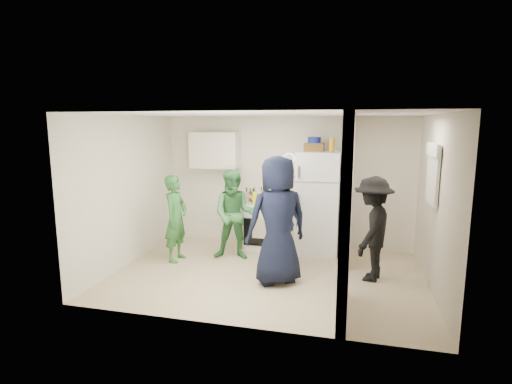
{
  "coord_description": "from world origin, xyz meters",
  "views": [
    {
      "loc": [
        1.28,
        -5.89,
        2.36
      ],
      "look_at": [
        -0.29,
        0.4,
        1.25
      ],
      "focal_mm": 28.0,
      "sensor_mm": 36.0,
      "label": 1
    }
  ],
  "objects_px": {
    "person_nook": "(372,229)",
    "wicker_basket": "(314,147)",
    "blue_bowl": "(314,140)",
    "person_green_left": "(176,218)",
    "person_green_center": "(235,215)",
    "person_denim": "(281,220)",
    "person_navy": "(277,220)",
    "stove": "(264,225)",
    "fridge": "(318,203)",
    "yellow_cup_stack_top": "(332,145)"
  },
  "relations": [
    {
      "from": "person_nook",
      "to": "wicker_basket",
      "type": "bearing_deg",
      "value": -123.29
    },
    {
      "from": "wicker_basket",
      "to": "person_nook",
      "type": "distance_m",
      "value": 1.94
    },
    {
      "from": "wicker_basket",
      "to": "blue_bowl",
      "type": "height_order",
      "value": "blue_bowl"
    },
    {
      "from": "wicker_basket",
      "to": "person_green_left",
      "type": "xyz_separation_m",
      "value": [
        -2.23,
        -1.1,
        -1.19
      ]
    },
    {
      "from": "blue_bowl",
      "to": "person_nook",
      "type": "height_order",
      "value": "blue_bowl"
    },
    {
      "from": "person_green_center",
      "to": "person_green_left",
      "type": "bearing_deg",
      "value": -169.53
    },
    {
      "from": "person_denim",
      "to": "person_navy",
      "type": "height_order",
      "value": "person_navy"
    },
    {
      "from": "stove",
      "to": "fridge",
      "type": "bearing_deg",
      "value": -1.68
    },
    {
      "from": "wicker_basket",
      "to": "person_navy",
      "type": "bearing_deg",
      "value": -101.74
    },
    {
      "from": "blue_bowl",
      "to": "fridge",
      "type": "bearing_deg",
      "value": -26.57
    },
    {
      "from": "blue_bowl",
      "to": "person_nook",
      "type": "relative_size",
      "value": 0.15
    },
    {
      "from": "person_nook",
      "to": "person_green_center",
      "type": "bearing_deg",
      "value": -84.52
    },
    {
      "from": "person_green_center",
      "to": "person_nook",
      "type": "relative_size",
      "value": 0.99
    },
    {
      "from": "stove",
      "to": "person_green_center",
      "type": "height_order",
      "value": "person_green_center"
    },
    {
      "from": "yellow_cup_stack_top",
      "to": "person_navy",
      "type": "xyz_separation_m",
      "value": [
        -0.66,
        -1.51,
        -1.04
      ]
    },
    {
      "from": "fridge",
      "to": "yellow_cup_stack_top",
      "type": "xyz_separation_m",
      "value": [
        0.22,
        -0.1,
        1.06
      ]
    },
    {
      "from": "blue_bowl",
      "to": "person_green_left",
      "type": "bearing_deg",
      "value": -153.71
    },
    {
      "from": "yellow_cup_stack_top",
      "to": "person_denim",
      "type": "xyz_separation_m",
      "value": [
        -0.73,
        -0.8,
        -1.2
      ]
    },
    {
      "from": "fridge",
      "to": "wicker_basket",
      "type": "distance_m",
      "value": 1.02
    },
    {
      "from": "fridge",
      "to": "blue_bowl",
      "type": "height_order",
      "value": "blue_bowl"
    },
    {
      "from": "stove",
      "to": "person_navy",
      "type": "bearing_deg",
      "value": -70.53
    },
    {
      "from": "blue_bowl",
      "to": "yellow_cup_stack_top",
      "type": "xyz_separation_m",
      "value": [
        0.32,
        -0.15,
        -0.08
      ]
    },
    {
      "from": "yellow_cup_stack_top",
      "to": "person_denim",
      "type": "distance_m",
      "value": 1.62
    },
    {
      "from": "person_denim",
      "to": "person_navy",
      "type": "distance_m",
      "value": 0.73
    },
    {
      "from": "fridge",
      "to": "person_green_center",
      "type": "distance_m",
      "value": 1.56
    },
    {
      "from": "person_green_center",
      "to": "person_navy",
      "type": "relative_size",
      "value": 0.83
    },
    {
      "from": "person_denim",
      "to": "person_nook",
      "type": "distance_m",
      "value": 1.46
    },
    {
      "from": "stove",
      "to": "fridge",
      "type": "height_order",
      "value": "fridge"
    },
    {
      "from": "fridge",
      "to": "person_green_left",
      "type": "height_order",
      "value": "fridge"
    },
    {
      "from": "person_navy",
      "to": "person_nook",
      "type": "height_order",
      "value": "person_navy"
    },
    {
      "from": "stove",
      "to": "person_green_left",
      "type": "distance_m",
      "value": 1.73
    },
    {
      "from": "blue_bowl",
      "to": "person_green_center",
      "type": "relative_size",
      "value": 0.15
    },
    {
      "from": "person_navy",
      "to": "person_nook",
      "type": "relative_size",
      "value": 1.2
    },
    {
      "from": "person_green_left",
      "to": "person_navy",
      "type": "bearing_deg",
      "value": -102.73
    },
    {
      "from": "person_green_left",
      "to": "person_nook",
      "type": "distance_m",
      "value": 3.26
    },
    {
      "from": "person_navy",
      "to": "person_nook",
      "type": "distance_m",
      "value": 1.46
    },
    {
      "from": "blue_bowl",
      "to": "person_nook",
      "type": "xyz_separation_m",
      "value": [
        1.02,
        -1.19,
        -1.28
      ]
    },
    {
      "from": "fridge",
      "to": "person_denim",
      "type": "distance_m",
      "value": 1.05
    },
    {
      "from": "person_navy",
      "to": "fridge",
      "type": "bearing_deg",
      "value": -138.98
    },
    {
      "from": "fridge",
      "to": "person_nook",
      "type": "bearing_deg",
      "value": -50.91
    },
    {
      "from": "yellow_cup_stack_top",
      "to": "person_green_left",
      "type": "xyz_separation_m",
      "value": [
        -2.55,
        -0.95,
        -1.24
      ]
    },
    {
      "from": "person_denim",
      "to": "blue_bowl",
      "type": "bearing_deg",
      "value": 107.61
    },
    {
      "from": "person_nook",
      "to": "person_denim",
      "type": "bearing_deg",
      "value": -83.46
    },
    {
      "from": "person_denim",
      "to": "person_navy",
      "type": "relative_size",
      "value": 0.82
    },
    {
      "from": "blue_bowl",
      "to": "person_green_left",
      "type": "relative_size",
      "value": 0.16
    },
    {
      "from": "wicker_basket",
      "to": "person_denim",
      "type": "bearing_deg",
      "value": -113.59
    },
    {
      "from": "person_green_left",
      "to": "fridge",
      "type": "bearing_deg",
      "value": -62.1
    },
    {
      "from": "blue_bowl",
      "to": "person_green_left",
      "type": "xyz_separation_m",
      "value": [
        -2.23,
        -1.1,
        -1.32
      ]
    },
    {
      "from": "yellow_cup_stack_top",
      "to": "blue_bowl",
      "type": "bearing_deg",
      "value": 154.89
    },
    {
      "from": "stove",
      "to": "person_green_left",
      "type": "bearing_deg",
      "value": -140.41
    }
  ]
}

